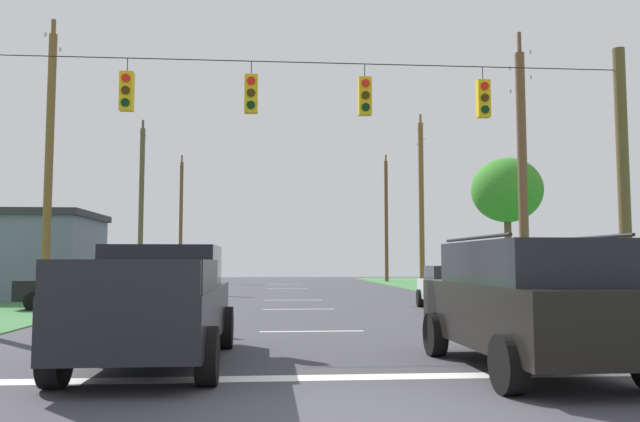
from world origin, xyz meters
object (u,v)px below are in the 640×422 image
at_px(pickup_truck, 158,304).
at_px(utility_pole_near_left, 386,219).
at_px(utility_pole_distant_right, 141,206).
at_px(distant_car_crossing_white, 452,287).
at_px(suv_black, 527,301).
at_px(overhead_signal_span, 314,165).
at_px(utility_pole_distant_left, 181,220).
at_px(distant_car_oncoming, 85,286).
at_px(utility_pole_far_right, 421,201).
at_px(tree_roadside_right, 507,191).
at_px(utility_pole_mid_right, 522,172).
at_px(utility_pole_far_left, 49,166).

bearing_deg(pickup_truck, utility_pole_near_left, 74.30).
xyz_separation_m(utility_pole_near_left, utility_pole_distant_right, (-17.00, -14.26, -0.29)).
bearing_deg(utility_pole_near_left, distant_car_crossing_white, -96.23).
bearing_deg(suv_black, distant_car_crossing_white, 78.94).
bearing_deg(utility_pole_near_left, overhead_signal_span, -103.29).
relative_size(pickup_truck, utility_pole_distant_left, 0.52).
xyz_separation_m(overhead_signal_span, suv_black, (2.90, -5.76, -2.97)).
bearing_deg(distant_car_oncoming, utility_pole_near_left, 60.44).
relative_size(utility_pole_far_right, utility_pole_distant_left, 1.03).
relative_size(distant_car_oncoming, utility_pole_distant_left, 0.42).
distance_m(distant_car_oncoming, utility_pole_distant_right, 14.61).
bearing_deg(utility_pole_far_right, utility_pole_distant_right, -176.71).
bearing_deg(distant_car_oncoming, tree_roadside_right, 24.97).
height_order(distant_car_crossing_white, utility_pole_distant_right, utility_pole_distant_right).
bearing_deg(utility_pole_mid_right, utility_pole_far_left, -178.77).
bearing_deg(utility_pole_mid_right, utility_pole_far_right, 89.35).
height_order(distant_car_crossing_white, utility_pole_mid_right, utility_pole_mid_right).
distance_m(pickup_truck, utility_pole_distant_left, 42.06).
height_order(utility_pole_near_left, utility_pole_far_left, utility_pole_near_left).
bearing_deg(suv_black, utility_pole_distant_left, 104.84).
bearing_deg(utility_pole_far_right, utility_pole_mid_right, -90.65).
bearing_deg(distant_car_oncoming, utility_pole_far_right, 43.55).
relative_size(suv_black, distant_car_crossing_white, 1.09).
relative_size(utility_pole_mid_right, utility_pole_far_left, 1.02).
bearing_deg(overhead_signal_span, utility_pole_near_left, 76.71).
bearing_deg(utility_pole_distant_right, overhead_signal_span, -68.47).
xyz_separation_m(pickup_truck, utility_pole_distant_right, (-5.63, 26.20, 3.88)).
height_order(pickup_truck, utility_pole_mid_right, utility_pole_mid_right).
relative_size(utility_pole_distant_right, tree_roadside_right, 1.41).
bearing_deg(tree_roadside_right, suv_black, -110.57).
xyz_separation_m(distant_car_crossing_white, utility_pole_distant_left, (-13.64, 30.71, 4.29)).
xyz_separation_m(distant_car_crossing_white, utility_pole_near_left, (3.24, 29.67, 4.35)).
height_order(distant_car_crossing_white, tree_roadside_right, tree_roadside_right).
bearing_deg(tree_roadside_right, utility_pole_far_left, -152.82).
bearing_deg(utility_pole_distant_left, utility_pole_near_left, -3.51).
bearing_deg(utility_pole_far_right, distant_car_crossing_white, -100.23).
bearing_deg(distant_car_crossing_white, utility_pole_distant_right, 131.76).
distance_m(overhead_signal_span, distant_car_oncoming, 11.20).
distance_m(utility_pole_far_left, tree_roadside_right, 22.10).
bearing_deg(tree_roadside_right, pickup_truck, -123.95).
bearing_deg(utility_pole_far_left, distant_car_oncoming, 56.18).
bearing_deg(suv_black, utility_pole_distant_right, 112.65).
relative_size(utility_pole_distant_right, utility_pole_distant_left, 0.95).
bearing_deg(utility_pole_far_right, suv_black, -100.58).
bearing_deg(pickup_truck, overhead_signal_span, 57.68).
distance_m(utility_pole_far_right, tree_roadside_right, 6.92).
distance_m(distant_car_crossing_white, distant_car_oncoming, 12.87).
distance_m(overhead_signal_span, utility_pole_distant_right, 23.25).
xyz_separation_m(utility_pole_distant_right, utility_pole_distant_left, (0.12, 15.30, 0.23)).
bearing_deg(utility_pole_near_left, utility_pole_far_left, -119.76).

